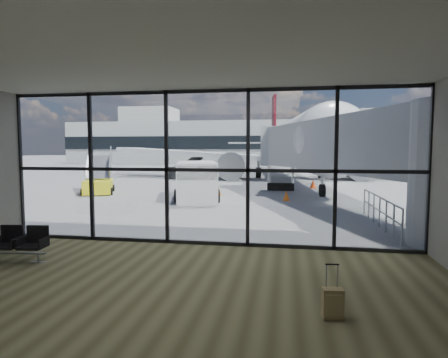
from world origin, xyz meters
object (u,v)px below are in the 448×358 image
(airliner, at_px, (289,145))
(mobile_stairs, at_px, (99,184))
(service_van, at_px, (197,180))
(belt_loader, at_px, (184,171))
(suitcase, at_px, (333,303))
(seating_row, at_px, (9,242))

(airliner, height_order, mobile_stairs, airliner)
(service_van, bearing_deg, belt_loader, 93.80)
(airliner, height_order, belt_loader, airliner)
(belt_loader, xyz_separation_m, mobile_stairs, (-2.03, -12.68, -0.10))
(service_van, bearing_deg, suitcase, -82.43)
(suitcase, height_order, airliner, airliner)
(suitcase, distance_m, airliner, 32.11)
(seating_row, xyz_separation_m, belt_loader, (-2.90, 26.48, 0.19))
(airliner, height_order, service_van, airliner)
(mobile_stairs, bearing_deg, airliner, 30.64)
(airliner, bearing_deg, mobile_stairs, -133.49)
(service_van, relative_size, mobile_stairs, 1.39)
(seating_row, distance_m, suitcase, 7.90)
(belt_loader, height_order, mobile_stairs, mobile_stairs)
(service_van, relative_size, belt_loader, 1.13)
(airliner, bearing_deg, suitcase, -95.89)
(suitcase, xyz_separation_m, mobile_stairs, (-12.56, 15.82, 0.30))
(airliner, bearing_deg, seating_row, -110.18)
(service_van, height_order, mobile_stairs, mobile_stairs)
(suitcase, height_order, belt_loader, belt_loader)
(airliner, relative_size, service_van, 7.87)
(service_van, distance_m, belt_loader, 15.23)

